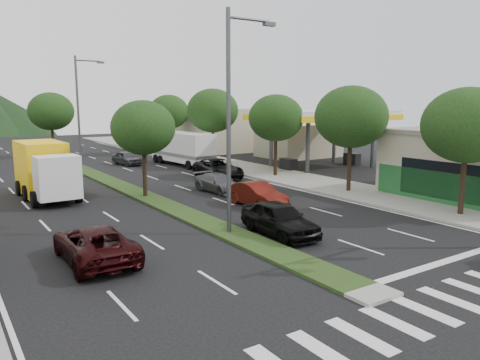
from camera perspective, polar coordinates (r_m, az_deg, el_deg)
ground at (r=15.92m, az=14.60°, el=-12.98°), size 160.00×160.00×0.00m
sidewalk_right at (r=42.38m, az=0.70°, el=1.44°), size 5.00×90.00×0.15m
median at (r=39.74m, az=-16.91°, el=0.46°), size 1.60×56.00×0.12m
crosswalk at (r=14.79m, az=20.57°, el=-15.08°), size 19.00×2.20×0.01m
gas_canopy at (r=43.74m, az=10.09°, el=7.55°), size 12.20×8.20×5.25m
bldg_right_far at (r=61.90m, az=-3.86°, el=6.30°), size 10.00×16.00×5.20m
tree_r_a at (r=26.89m, az=25.95°, el=6.01°), size 4.60×4.60×6.63m
tree_r_b at (r=31.71m, az=13.39°, el=7.48°), size 4.80×4.80×6.94m
tree_r_c at (r=37.65m, az=4.40°, el=7.54°), size 4.40×4.40×6.48m
tree_r_d at (r=45.94m, az=-3.36°, el=8.44°), size 5.00×5.00×7.17m
tree_r_e at (r=54.82m, az=-8.68°, el=8.21°), size 4.60×4.60×6.71m
tree_med_near at (r=29.88m, az=-11.72°, el=6.26°), size 4.00×4.00×6.02m
tree_med_far at (r=54.84m, az=-22.05°, el=7.75°), size 4.80×4.80×6.94m
streetlight_near at (r=21.01m, az=-0.93°, el=8.34°), size 2.60×0.25×10.00m
streetlight_mid at (r=44.17m, az=-18.89°, el=8.43°), size 2.60×0.25×10.00m
suv_maroon at (r=18.72m, az=-17.28°, el=-7.41°), size 2.41×5.09×1.40m
car_queue_a at (r=21.36m, az=4.84°, el=-4.74°), size 2.06×4.61×1.54m
car_queue_b at (r=31.52m, az=-2.63°, el=-0.37°), size 1.97×4.33×1.23m
car_queue_c at (r=27.19m, az=2.10°, el=-1.78°), size 1.59×4.26×1.39m
car_queue_d at (r=37.24m, az=-2.69°, el=1.38°), size 3.21×5.80×1.54m
car_queue_e at (r=46.62m, az=-13.66°, el=2.63°), size 2.07×4.05×1.32m
box_truck at (r=31.93m, az=-22.71°, el=0.92°), size 2.95×7.19×3.51m
motorhome at (r=45.31m, az=-7.04°, el=3.92°), size 3.13×8.35×3.14m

